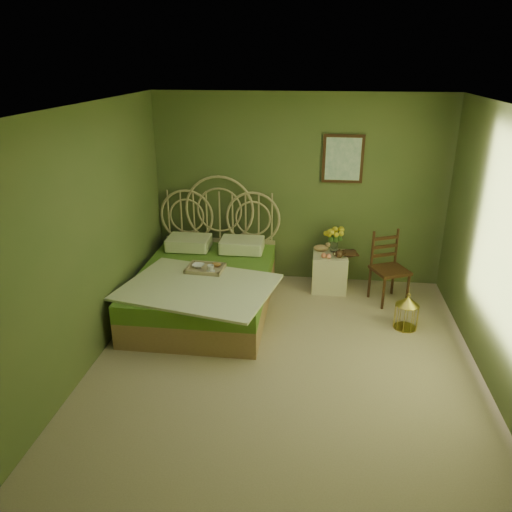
# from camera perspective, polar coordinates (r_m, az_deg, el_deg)

# --- Properties ---
(floor) EXTENTS (4.50, 4.50, 0.00)m
(floor) POSITION_cam_1_polar(r_m,az_deg,el_deg) (5.39, 3.31, -12.08)
(floor) COLOR tan
(floor) RESTS_ON ground
(ceiling) EXTENTS (4.50, 4.50, 0.00)m
(ceiling) POSITION_cam_1_polar(r_m,az_deg,el_deg) (4.50, 4.05, 16.62)
(ceiling) COLOR silver
(ceiling) RESTS_ON wall_back
(wall_back) EXTENTS (4.00, 0.00, 4.00)m
(wall_back) POSITION_cam_1_polar(r_m,az_deg,el_deg) (6.94, 4.90, 7.50)
(wall_back) COLOR #5D6836
(wall_back) RESTS_ON floor
(wall_left) EXTENTS (0.00, 4.50, 4.50)m
(wall_left) POSITION_cam_1_polar(r_m,az_deg,el_deg) (5.29, -18.52, 1.87)
(wall_left) COLOR #5D6836
(wall_left) RESTS_ON floor
(wall_right) EXTENTS (0.00, 4.50, 4.50)m
(wall_right) POSITION_cam_1_polar(r_m,az_deg,el_deg) (5.09, 26.71, -0.16)
(wall_right) COLOR #5D6836
(wall_right) RESTS_ON floor
(wall_art) EXTENTS (0.54, 0.04, 0.64)m
(wall_art) POSITION_cam_1_polar(r_m,az_deg,el_deg) (6.82, 9.91, 10.88)
(wall_art) COLOR #341A0E
(wall_art) RESTS_ON wall_back
(bed) EXTENTS (1.89, 2.39, 1.48)m
(bed) POSITION_cam_1_polar(r_m,az_deg,el_deg) (6.36, -5.81, -3.26)
(bed) COLOR tan
(bed) RESTS_ON floor
(nightstand) EXTENTS (0.47, 0.48, 0.94)m
(nightstand) POSITION_cam_1_polar(r_m,az_deg,el_deg) (6.92, 8.48, -1.07)
(nightstand) COLOR beige
(nightstand) RESTS_ON floor
(chair) EXTENTS (0.55, 0.55, 0.93)m
(chair) POSITION_cam_1_polar(r_m,az_deg,el_deg) (6.71, 15.05, -0.73)
(chair) COLOR #341A0E
(chair) RESTS_ON floor
(birdcage) EXTENTS (0.27, 0.27, 0.41)m
(birdcage) POSITION_cam_1_polar(r_m,az_deg,el_deg) (6.17, 16.83, -6.23)
(birdcage) COLOR #B39A39
(birdcage) RESTS_ON floor
(book_lower) EXTENTS (0.24, 0.28, 0.02)m
(book_lower) POSITION_cam_1_polar(r_m,az_deg,el_deg) (6.86, 10.01, 0.27)
(book_lower) COLOR #381E0F
(book_lower) RESTS_ON nightstand
(book_upper) EXTENTS (0.18, 0.24, 0.02)m
(book_upper) POSITION_cam_1_polar(r_m,az_deg,el_deg) (6.85, 10.02, 0.41)
(book_upper) COLOR #472819
(book_upper) RESTS_ON nightstand
(cereal_bowl) EXTENTS (0.16, 0.16, 0.04)m
(cereal_bowl) POSITION_cam_1_polar(r_m,az_deg,el_deg) (6.25, -6.61, -1.11)
(cereal_bowl) COLOR white
(cereal_bowl) RESTS_ON bed
(coffee_cup) EXTENTS (0.09, 0.09, 0.08)m
(coffee_cup) POSITION_cam_1_polar(r_m,az_deg,el_deg) (6.10, -5.21, -1.41)
(coffee_cup) COLOR white
(coffee_cup) RESTS_ON bed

